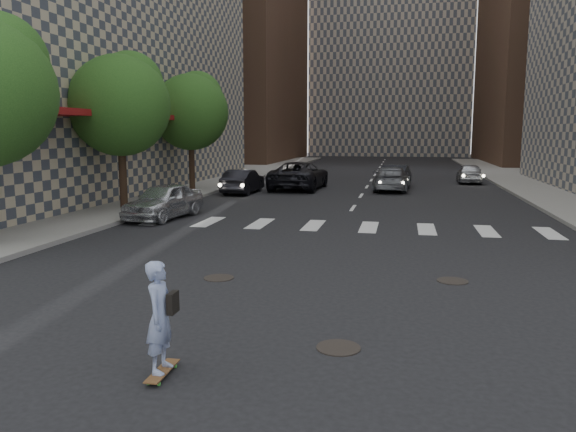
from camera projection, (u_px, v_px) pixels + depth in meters
name	position (u px, v px, depth m)	size (l,w,h in m)	color
ground	(294.00, 298.00, 11.46)	(160.00, 160.00, 0.00)	black
sidewalk_left	(120.00, 187.00, 33.69)	(13.00, 80.00, 0.15)	gray
tree_b	(122.00, 101.00, 23.42)	(4.20, 4.20, 6.60)	#382619
tree_c	(192.00, 109.00, 31.18)	(4.20, 4.20, 6.60)	#382619
manhole_a	(338.00, 348.00, 8.80)	(0.70, 0.70, 0.02)	black
manhole_b	(219.00, 278.00, 13.01)	(0.70, 0.70, 0.02)	black
manhole_c	(453.00, 281.00, 12.75)	(0.70, 0.70, 0.02)	black
skateboarder	(161.00, 317.00, 7.67)	(0.40, 0.83, 1.64)	brown
silver_sedan	(164.00, 201.00, 21.91)	(1.65, 4.10, 1.40)	silver
traffic_car_a	(243.00, 181.00, 30.95)	(1.40, 4.01, 1.32)	black
traffic_car_b	(392.00, 179.00, 32.37)	(1.95, 4.80, 1.39)	slate
traffic_car_c	(299.00, 175.00, 33.20)	(2.71, 5.87, 1.63)	black
traffic_car_d	(469.00, 173.00, 37.22)	(1.55, 3.85, 1.31)	#B4B6BC
traffic_car_e	(396.00, 176.00, 34.27)	(1.47, 4.21, 1.39)	black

